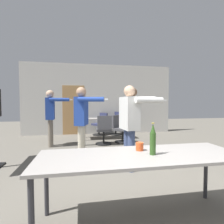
{
  "coord_description": "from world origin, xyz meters",
  "views": [
    {
      "loc": [
        -0.81,
        -1.5,
        1.31
      ],
      "look_at": [
        -0.07,
        2.59,
        1.1
      ],
      "focal_mm": 28.0,
      "sensor_mm": 36.0,
      "label": 1
    }
  ],
  "objects": [
    {
      "name": "person_far_watching",
      "position": [
        -0.78,
        2.53,
        1.02
      ],
      "size": [
        0.72,
        0.74,
        1.68
      ],
      "rotation": [
        0.0,
        0.0,
        -1.84
      ],
      "color": "beige",
      "rests_on": "ground_plane"
    },
    {
      "name": "person_near_casual",
      "position": [
        0.14,
        1.78,
        0.99
      ],
      "size": [
        0.83,
        0.68,
        1.65
      ],
      "rotation": [
        0.0,
        0.0,
        -1.44
      ],
      "color": "#3D4C75",
      "rests_on": "ground_plane"
    },
    {
      "name": "office_chair_mid_tucked",
      "position": [
        -0.01,
        5.65,
        0.42
      ],
      "size": [
        0.68,
        0.67,
        0.91
      ],
      "rotation": [
        0.0,
        0.0,
        2.18
      ],
      "color": "black",
      "rests_on": "ground_plane"
    },
    {
      "name": "drink_cup",
      "position": [
        -0.14,
        0.42,
        0.8
      ],
      "size": [
        0.09,
        0.09,
        0.09
      ],
      "color": "#E05123",
      "rests_on": "conference_table_near"
    },
    {
      "name": "conference_table_near",
      "position": [
        -0.17,
        0.27,
        0.69
      ],
      "size": [
        2.21,
        0.75,
        0.76
      ],
      "color": "gray",
      "rests_on": "ground_plane"
    },
    {
      "name": "office_chair_far_left",
      "position": [
        0.68,
        5.62,
        0.44
      ],
      "size": [
        0.69,
        0.68,
        0.94
      ],
      "rotation": [
        0.0,
        0.0,
        2.34
      ],
      "color": "black",
      "rests_on": "ground_plane"
    },
    {
      "name": "back_wall",
      "position": [
        -0.03,
        6.02,
        1.47
      ],
      "size": [
        6.38,
        0.12,
        2.97
      ],
      "color": "beige",
      "rests_on": "ground_plane"
    },
    {
      "name": "person_right_polo",
      "position": [
        0.58,
        3.0,
        1.05
      ],
      "size": [
        0.72,
        0.73,
        1.72
      ],
      "rotation": [
        0.0,
        0.0,
        -1.89
      ],
      "color": "#3D4C75",
      "rests_on": "ground_plane"
    },
    {
      "name": "person_left_plaid",
      "position": [
        -1.7,
        3.99,
        1.03
      ],
      "size": [
        0.8,
        0.63,
        1.7
      ],
      "rotation": [
        0.0,
        0.0,
        -1.5
      ],
      "color": "slate",
      "rests_on": "ground_plane"
    },
    {
      "name": "conference_table_far",
      "position": [
        0.01,
        4.87,
        0.68
      ],
      "size": [
        1.78,
        0.66,
        0.76
      ],
      "color": "gray",
      "rests_on": "ground_plane"
    },
    {
      "name": "office_chair_side_rolled",
      "position": [
        -0.1,
        3.92,
        0.43
      ],
      "size": [
        0.52,
        0.55,
        0.93
      ],
      "rotation": [
        0.0,
        0.0,
        6.27
      ],
      "color": "black",
      "rests_on": "ground_plane"
    },
    {
      "name": "office_chair_far_right",
      "position": [
        0.51,
        4.2,
        0.42
      ],
      "size": [
        0.69,
        0.68,
        0.9
      ],
      "rotation": [
        0.0,
        0.0,
        3.95
      ],
      "color": "black",
      "rests_on": "ground_plane"
    },
    {
      "name": "beer_bottle",
      "position": [
        -0.05,
        0.24,
        0.92
      ],
      "size": [
        0.06,
        0.06,
        0.34
      ],
      "color": "#2D511E",
      "rests_on": "conference_table_near"
    }
  ]
}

